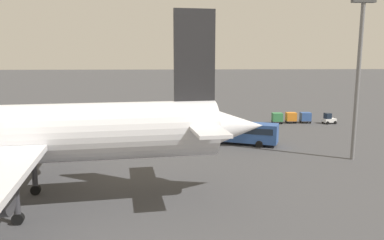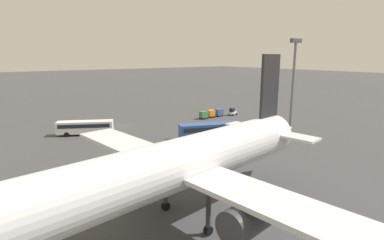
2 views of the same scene
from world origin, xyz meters
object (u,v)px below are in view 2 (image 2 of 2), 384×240
object	(u,v)px
baggage_tug	(232,112)
shuttle_bus_far	(210,130)
worker_person	(109,121)
airplane	(175,166)
cargo_cart_orange	(211,113)
cargo_cart_green	(204,115)
cargo_cart_blue	(219,112)
shuttle_bus_near	(85,127)

from	to	relation	value
baggage_tug	shuttle_bus_far	bearing A→B (deg)	24.14
worker_person	airplane	bearing A→B (deg)	76.79
shuttle_bus_far	cargo_cart_orange	distance (m)	21.61
shuttle_bus_far	cargo_cart_orange	world-z (taller)	shuttle_bus_far
baggage_tug	cargo_cart_green	world-z (taller)	baggage_tug
airplane	cargo_cart_blue	size ratio (longest dim) A/B	21.94
cargo_cart_orange	cargo_cart_green	world-z (taller)	same
airplane	cargo_cart_green	world-z (taller)	airplane
cargo_cart_blue	cargo_cart_green	xyz separation A→B (m)	(5.66, 0.27, 0.00)
baggage_tug	cargo_cart_orange	world-z (taller)	baggage_tug
shuttle_bus_far	cargo_cart_green	xyz separation A→B (m)	(-11.07, -16.18, -0.73)
worker_person	cargo_cart_orange	distance (m)	27.03
cargo_cart_blue	cargo_cart_orange	world-z (taller)	same
shuttle_bus_near	cargo_cart_blue	bearing A→B (deg)	-154.63
cargo_cart_orange	airplane	bearing A→B (deg)	46.87
shuttle_bus_far	cargo_cart_blue	size ratio (longest dim) A/B	6.12
shuttle_bus_far	cargo_cart_green	size ratio (longest dim) A/B	6.12
worker_person	cargo_cart_orange	bearing A→B (deg)	163.43
cargo_cart_green	cargo_cart_orange	bearing A→B (deg)	-172.84
airplane	shuttle_bus_near	distance (m)	41.37
cargo_cart_green	shuttle_bus_far	bearing A→B (deg)	55.61
airplane	cargo_cart_orange	distance (m)	54.34
shuttle_bus_near	cargo_cart_green	bearing A→B (deg)	-155.59
shuttle_bus_far	cargo_cart_orange	xyz separation A→B (m)	(-13.90, -16.53, -0.73)
baggage_tug	worker_person	xyz separation A→B (m)	(32.93, -8.85, -0.07)
airplane	worker_person	bearing A→B (deg)	-110.86
shuttle_bus_far	baggage_tug	xyz separation A→B (m)	(-20.92, -15.40, -0.98)
shuttle_bus_far	cargo_cart_orange	bearing A→B (deg)	-107.59
airplane	shuttle_bus_far	size ratio (longest dim) A/B	3.59
airplane	baggage_tug	bearing A→B (deg)	-146.58
baggage_tug	cargo_cart_orange	size ratio (longest dim) A/B	1.27
shuttle_bus_far	worker_person	distance (m)	27.07
worker_person	cargo_cart_green	distance (m)	24.45
airplane	shuttle_bus_far	distance (m)	32.85
worker_person	shuttle_bus_near	bearing A→B (deg)	39.20
baggage_tug	shuttle_bus_near	bearing A→B (deg)	-15.92
shuttle_bus_near	baggage_tug	world-z (taller)	shuttle_bus_near
shuttle_bus_far	cargo_cart_green	bearing A→B (deg)	-101.92
airplane	baggage_tug	world-z (taller)	airplane
shuttle_bus_near	cargo_cart_orange	world-z (taller)	shuttle_bus_near
shuttle_bus_near	cargo_cart_green	distance (m)	30.76
shuttle_bus_far	baggage_tug	distance (m)	26.00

